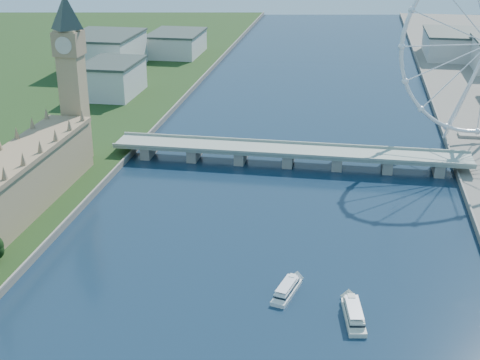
# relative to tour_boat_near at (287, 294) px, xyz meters

# --- Properties ---
(big_ben) EXTENTS (20.02, 20.02, 110.00)m
(big_ben) POSITION_rel_tour_boat_near_xyz_m (-142.59, 129.82, 66.57)
(big_ben) COLOR tan
(big_ben) RESTS_ON ground
(westminster_bridge) EXTENTS (220.00, 22.00, 9.50)m
(westminster_bridge) POSITION_rel_tour_boat_near_xyz_m (-14.59, 151.82, 6.63)
(westminster_bridge) COLOR gray
(westminster_bridge) RESTS_ON ground
(city_skyline) EXTENTS (505.00, 280.00, 32.00)m
(city_skyline) POSITION_rel_tour_boat_near_xyz_m (24.63, 411.90, 16.96)
(city_skyline) COLOR beige
(city_skyline) RESTS_ON ground
(tour_boat_near) EXTENTS (12.31, 25.95, 5.51)m
(tour_boat_near) POSITION_rel_tour_boat_near_xyz_m (0.00, 0.00, 0.00)
(tour_boat_near) COLOR silver
(tour_boat_near) RESTS_ON ground
(tour_boat_far) EXTENTS (11.23, 28.59, 6.13)m
(tour_boat_far) POSITION_rel_tour_boat_near_xyz_m (27.43, -13.78, 0.00)
(tour_boat_far) COLOR beige
(tour_boat_far) RESTS_ON ground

